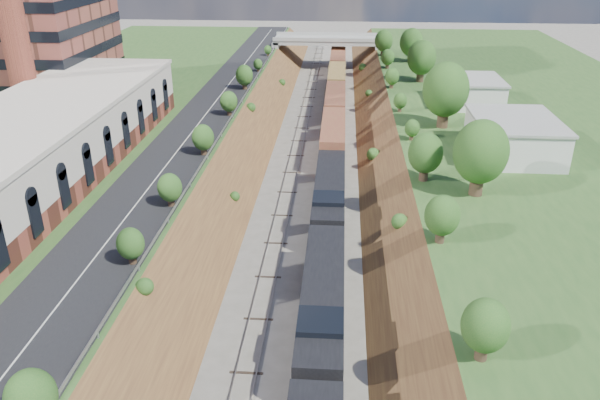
# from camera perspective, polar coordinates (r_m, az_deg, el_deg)

# --- Properties ---
(platform_left) EXTENTS (44.00, 180.00, 5.00)m
(platform_left) POSITION_cam_1_polar(r_m,az_deg,el_deg) (86.21, -21.30, 5.38)
(platform_left) COLOR #2E5322
(platform_left) RESTS_ON ground
(platform_right) EXTENTS (44.00, 180.00, 5.00)m
(platform_right) POSITION_cam_1_polar(r_m,az_deg,el_deg) (83.43, 24.61, 4.20)
(platform_right) COLOR #2E5322
(platform_right) RESTS_ON ground
(embankment_left) EXTENTS (10.00, 180.00, 10.00)m
(embankment_left) POSITION_cam_1_polar(r_m,az_deg,el_deg) (80.27, -6.62, 3.68)
(embankment_left) COLOR olive
(embankment_left) RESTS_ON ground
(embankment_right) EXTENTS (10.00, 180.00, 10.00)m
(embankment_right) POSITION_cam_1_polar(r_m,az_deg,el_deg) (79.28, 9.24, 3.25)
(embankment_right) COLOR olive
(embankment_right) RESTS_ON ground
(rail_left_track) EXTENTS (1.58, 180.00, 0.18)m
(rail_left_track) POSITION_cam_1_polar(r_m,az_deg,el_deg) (79.14, -0.62, 3.61)
(rail_left_track) COLOR gray
(rail_left_track) RESTS_ON ground
(rail_right_track) EXTENTS (1.58, 180.00, 0.18)m
(rail_right_track) POSITION_cam_1_polar(r_m,az_deg,el_deg) (78.91, 3.15, 3.51)
(rail_right_track) COLOR gray
(rail_right_track) RESTS_ON ground
(road) EXTENTS (8.00, 180.00, 0.10)m
(road) POSITION_cam_1_polar(r_m,az_deg,el_deg) (79.58, -10.01, 7.13)
(road) COLOR black
(road) RESTS_ON platform_left
(guardrail) EXTENTS (0.10, 171.00, 0.70)m
(guardrail) POSITION_cam_1_polar(r_m,az_deg,el_deg) (78.36, -7.13, 7.43)
(guardrail) COLOR #99999E
(guardrail) RESTS_ON platform_left
(commercial_building) EXTENTS (14.30, 62.30, 7.00)m
(commercial_building) POSITION_cam_1_polar(r_m,az_deg,el_deg) (63.72, -25.90, 3.83)
(commercial_building) COLOR brown
(commercial_building) RESTS_ON platform_left
(overpass) EXTENTS (24.50, 8.30, 7.40)m
(overpass) POSITION_cam_1_polar(r_m,az_deg,el_deg) (137.70, 2.67, 14.75)
(overpass) COLOR gray
(overpass) RESTS_ON ground
(white_building_near) EXTENTS (9.00, 12.00, 4.00)m
(white_building_near) POSITION_cam_1_polar(r_m,az_deg,el_deg) (71.87, 20.12, 5.72)
(white_building_near) COLOR silver
(white_building_near) RESTS_ON platform_right
(white_building_far) EXTENTS (8.00, 10.00, 3.60)m
(white_building_far) POSITION_cam_1_polar(r_m,az_deg,el_deg) (92.33, 16.41, 10.06)
(white_building_far) COLOR silver
(white_building_far) RESTS_ON platform_right
(tree_right_large) EXTENTS (5.25, 5.25, 7.61)m
(tree_right_large) POSITION_cam_1_polar(r_m,az_deg,el_deg) (58.48, 17.22, 4.45)
(tree_right_large) COLOR #473323
(tree_right_large) RESTS_ON platform_right
(tree_left_crest) EXTENTS (2.45, 2.45, 3.55)m
(tree_left_crest) POSITION_cam_1_polar(r_m,az_deg,el_deg) (42.73, -17.71, -6.78)
(tree_left_crest) COLOR #473323
(tree_left_crest) RESTS_ON platform_left
(freight_train) EXTENTS (3.23, 129.68, 4.77)m
(freight_train) POSITION_cam_1_polar(r_m,az_deg,el_deg) (79.06, 3.21, 5.55)
(freight_train) COLOR black
(freight_train) RESTS_ON ground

